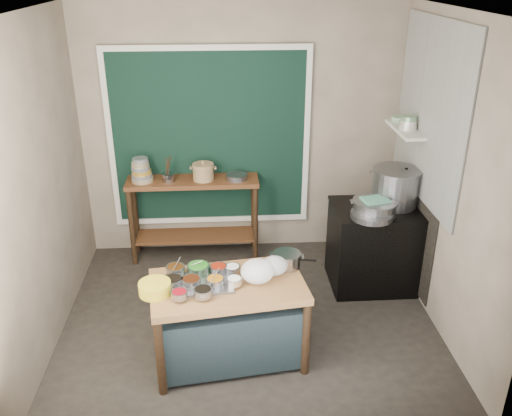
{
  "coord_description": "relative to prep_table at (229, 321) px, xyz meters",
  "views": [
    {
      "loc": [
        -0.21,
        -4.31,
        3.14
      ],
      "look_at": [
        0.09,
        0.25,
        1.05
      ],
      "focal_mm": 38.0,
      "sensor_mm": 36.0,
      "label": 1
    }
  ],
  "objects": [
    {
      "name": "steamer",
      "position": [
        1.45,
        0.96,
        0.58
      ],
      "size": [
        0.52,
        0.52,
        0.14
      ],
      "primitive_type": null,
      "rotation": [
        0.0,
        0.0,
        -0.19
      ],
      "color": "gray",
      "rests_on": "stove_top"
    },
    {
      "name": "stock_pot",
      "position": [
        1.71,
        1.16,
        0.7
      ],
      "size": [
        0.62,
        0.62,
        0.38
      ],
      "primitive_type": null,
      "rotation": [
        0.0,
        0.0,
        -0.32
      ],
      "color": "gray",
      "rests_on": "stove_top"
    },
    {
      "name": "back_wall",
      "position": [
        0.2,
        2.06,
        1.02
      ],
      "size": [
        3.5,
        0.02,
        2.8
      ],
      "primitive_type": "cube",
      "color": "gray",
      "rests_on": "floor"
    },
    {
      "name": "stove_block",
      "position": [
        1.55,
        1.1,
        0.05
      ],
      "size": [
        0.9,
        0.68,
        0.85
      ],
      "primitive_type": "cube",
      "color": "black",
      "rests_on": "floor"
    },
    {
      "name": "plastic_bag_a",
      "position": [
        0.24,
        0.0,
        0.48
      ],
      "size": [
        0.29,
        0.25,
        0.21
      ],
      "primitive_type": "ellipsoid",
      "rotation": [
        0.0,
        0.0,
        -0.06
      ],
      "color": "white",
      "rests_on": "prep_table"
    },
    {
      "name": "prep_table",
      "position": [
        0.0,
        0.0,
        0.0
      ],
      "size": [
        1.34,
        0.88,
        0.75
      ],
      "primitive_type": "cube",
      "rotation": [
        0.0,
        0.0,
        0.14
      ],
      "color": "olive",
      "rests_on": "floor"
    },
    {
      "name": "wide_bowl",
      "position": [
        0.14,
        1.79,
        0.6
      ],
      "size": [
        0.3,
        0.3,
        0.06
      ],
      "primitive_type": "cylinder",
      "rotation": [
        0.0,
        0.0,
        -0.34
      ],
      "color": "gray",
      "rests_on": "back_counter"
    },
    {
      "name": "condiment_tray",
      "position": [
        -0.21,
        -0.01,
        0.39
      ],
      "size": [
        0.52,
        0.4,
        0.02
      ],
      "primitive_type": "cube",
      "rotation": [
        0.0,
        0.0,
        0.1
      ],
      "color": "gray",
      "rests_on": "prep_table"
    },
    {
      "name": "curtain_panel",
      "position": [
        -0.15,
        2.02,
        0.98
      ],
      "size": [
        2.1,
        0.02,
        1.9
      ],
      "primitive_type": "cube",
      "color": "black",
      "rests_on": "back_wall"
    },
    {
      "name": "yellow_basin",
      "position": [
        -0.57,
        -0.11,
        0.42
      ],
      "size": [
        0.26,
        0.26,
        0.1
      ],
      "primitive_type": "cylinder",
      "rotation": [
        0.0,
        0.0,
        0.03
      ],
      "color": "gold",
      "rests_on": "prep_table"
    },
    {
      "name": "plastic_bag_b",
      "position": [
        0.39,
        0.12,
        0.46
      ],
      "size": [
        0.25,
        0.22,
        0.16
      ],
      "primitive_type": "ellipsoid",
      "rotation": [
        0.0,
        0.0,
        -0.18
      ],
      "color": "white",
      "rests_on": "prep_table"
    },
    {
      "name": "stove_top",
      "position": [
        1.55,
        1.1,
        0.49
      ],
      "size": [
        0.92,
        0.69,
        0.03
      ],
      "primitive_type": "cube",
      "color": "black",
      "rests_on": "stove_block"
    },
    {
      "name": "shelf_bowl_stack",
      "position": [
        1.83,
        1.35,
        1.3
      ],
      "size": [
        0.17,
        0.17,
        0.13
      ],
      "color": "silver",
      "rests_on": "wall_shelf"
    },
    {
      "name": "left_wall",
      "position": [
        -1.56,
        0.55,
        1.02
      ],
      "size": [
        0.02,
        3.0,
        2.8
      ],
      "primitive_type": "cube",
      "color": "gray",
      "rests_on": "floor"
    },
    {
      "name": "wall_shelf",
      "position": [
        1.83,
        1.4,
        1.23
      ],
      "size": [
        0.22,
        0.7,
        0.03
      ],
      "primitive_type": "cube",
      "color": "beige",
      "rests_on": "right_wall"
    },
    {
      "name": "condiment_bowls",
      "position": [
        -0.23,
        0.02,
        0.43
      ],
      "size": [
        0.64,
        0.52,
        0.07
      ],
      "color": "gray",
      "rests_on": "condiment_tray"
    },
    {
      "name": "green_cloth",
      "position": [
        1.45,
        0.96,
        0.66
      ],
      "size": [
        0.28,
        0.24,
        0.02
      ],
      "primitive_type": "cube",
      "rotation": [
        0.0,
        0.0,
        0.21
      ],
      "color": "#5CA895",
      "rests_on": "steamer"
    },
    {
      "name": "pot_lid",
      "position": [
        1.78,
        1.16,
        0.7
      ],
      "size": [
        0.13,
        0.41,
        0.4
      ],
      "primitive_type": "cylinder",
      "rotation": [
        0.0,
        1.36,
        -0.08
      ],
      "color": "gray",
      "rests_on": "stove_top"
    },
    {
      "name": "shallow_pan",
      "position": [
        1.41,
        0.88,
        0.53
      ],
      "size": [
        0.49,
        0.49,
        0.05
      ],
      "primitive_type": "cylinder",
      "rotation": [
        0.0,
        0.0,
        -0.22
      ],
      "color": "gray",
      "rests_on": "stove_top"
    },
    {
      "name": "right_wall",
      "position": [
        1.96,
        0.55,
        1.02
      ],
      "size": [
        0.02,
        3.0,
        2.8
      ],
      "primitive_type": "cube",
      "color": "gray",
      "rests_on": "floor"
    },
    {
      "name": "floor",
      "position": [
        0.2,
        0.55,
        -0.39
      ],
      "size": [
        3.5,
        3.0,
        0.02
      ],
      "primitive_type": "cube",
      "color": "#2B2621",
      "rests_on": "ground"
    },
    {
      "name": "back_counter",
      "position": [
        -0.35,
        1.83,
        0.1
      ],
      "size": [
        1.45,
        0.4,
        0.95
      ],
      "primitive_type": "cube",
      "color": "#552E18",
      "rests_on": "floor"
    },
    {
      "name": "bowl_stack",
      "position": [
        -0.89,
        1.8,
        0.69
      ],
      "size": [
        0.24,
        0.24,
        0.27
      ],
      "color": "tan",
      "rests_on": "back_counter"
    },
    {
      "name": "tile_panel",
      "position": [
        1.93,
        1.1,
        1.48
      ],
      "size": [
        0.02,
        1.7,
        1.7
      ],
      "primitive_type": "cube",
      "color": "#B2B2AA",
      "rests_on": "right_wall"
    },
    {
      "name": "shelf_bowl_green",
      "position": [
        1.83,
        1.64,
        1.27
      ],
      "size": [
        0.16,
        0.16,
        0.05
      ],
      "primitive_type": "cylinder",
      "rotation": [
        0.0,
        0.0,
        -0.1
      ],
      "color": "gray",
      "rests_on": "wall_shelf"
    },
    {
      "name": "saucepan",
      "position": [
        0.51,
        0.23,
        0.44
      ],
      "size": [
        0.29,
        0.29,
        0.13
      ],
      "primitive_type": null,
      "rotation": [
        0.0,
        0.0,
        -0.21
      ],
      "color": "gray",
      "rests_on": "prep_table"
    },
    {
      "name": "soot_patch",
      "position": [
        1.94,
        1.2,
        0.32
      ],
      "size": [
        0.01,
        1.3,
        1.3
      ],
      "primitive_type": "cube",
      "color": "black",
      "rests_on": "right_wall"
    },
    {
      "name": "curtain_frame",
      "position": [
        -0.15,
        2.01,
        0.98
      ],
      "size": [
        2.22,
        0.03,
        2.02
      ],
      "primitive_type": null,
      "color": "beige",
      "rests_on": "back_wall"
    },
    {
      "name": "ceiling",
      "position": [
        0.2,
        0.55,
        2.43
      ],
      "size": [
        3.5,
        3.0,
        0.02
      ],
      "primitive_type": "cube",
      "color": "gray",
      "rests_on": "back_wall"
    },
    {
      "name": "utensil_cup",
      "position": [
        -0.61,
        1.79,
        0.62
      ],
      "size": [
        0.18,
        0.18,
        0.09
      ],
      "primitive_type": "cylinder",
      "rotation": [
        0.0,
        0.0,
        -0.29
      ],
      "color": "gray",
      "rests_on": "back_counter"
    },
    {
      "name": "ceramic_crock",
      "position": [
        -0.23,
        1.81,
        0.66
      ],
      "size": [
        0.26,
        0.26,
        0.17
      ],
      "primitive_type": null,
      "rotation": [
        0.0,
        0.0,
        -0.07
      ],
      "color": "#8C6A4C",
      "rests_on": "back_counter"
    }
  ]
}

